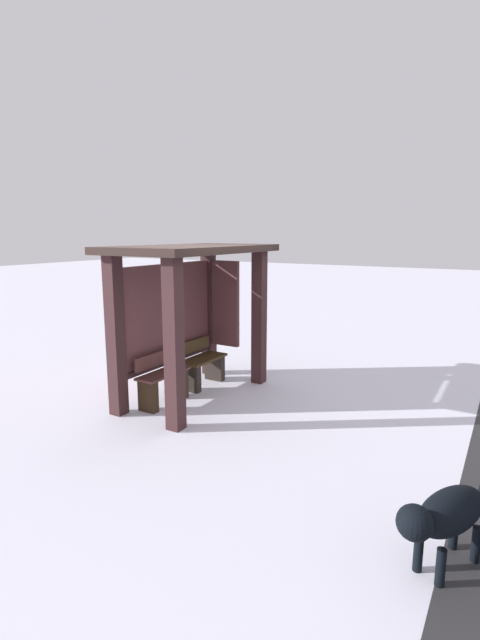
{
  "coord_description": "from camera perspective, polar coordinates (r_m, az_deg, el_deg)",
  "views": [
    {
      "loc": [
        -5.6,
        -4.14,
        2.51
      ],
      "look_at": [
        0.21,
        -0.68,
        1.24
      ],
      "focal_mm": 26.17,
      "sensor_mm": 36.0,
      "label": 1
    }
  ],
  "objects": [
    {
      "name": "bench_center_inside",
      "position": [
        7.82,
        -4.69,
        -5.62
      ],
      "size": [
        0.9,
        0.4,
        0.76
      ],
      "color": "#402F19",
      "rests_on": "ground"
    },
    {
      "name": "dog",
      "position": [
        4.04,
        23.8,
        -20.99
      ],
      "size": [
        0.96,
        0.61,
        0.66
      ],
      "color": "black",
      "rests_on": "ground"
    },
    {
      "name": "bench_left_inside",
      "position": [
        7.06,
        -9.42,
        -7.45
      ],
      "size": [
        0.9,
        0.34,
        0.77
      ],
      "color": "#512D29",
      "rests_on": "ground"
    },
    {
      "name": "bus_shelter",
      "position": [
        7.16,
        -6.19,
        3.36
      ],
      "size": [
        2.72,
        1.49,
        2.33
      ],
      "color": "#351E1F",
      "rests_on": "ground"
    },
    {
      "name": "ground_plane",
      "position": [
        7.41,
        -5.44,
        -9.26
      ],
      "size": [
        60.0,
        60.0,
        0.0
      ],
      "primitive_type": "plane",
      "color": "white"
    }
  ]
}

